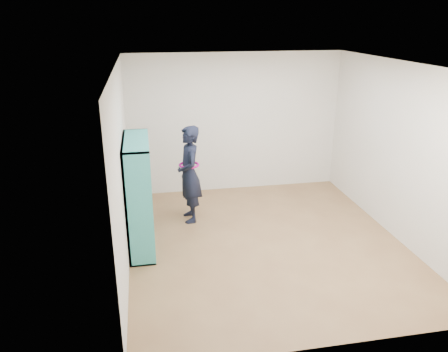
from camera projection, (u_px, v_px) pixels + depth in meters
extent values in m
plane|color=brown|center=(265.00, 242.00, 6.55)|extent=(4.50, 4.50, 0.00)
plane|color=white|center=(272.00, 65.00, 5.66)|extent=(4.50, 4.50, 0.00)
cube|color=silver|center=(122.00, 168.00, 5.76)|extent=(0.02, 4.50, 2.60)
cube|color=silver|center=(399.00, 152.00, 6.45)|extent=(0.02, 4.50, 2.60)
cube|color=silver|center=(235.00, 123.00, 8.18)|extent=(4.00, 0.02, 2.60)
cube|color=silver|center=(336.00, 234.00, 4.03)|extent=(4.00, 0.02, 2.60)
cube|color=teal|center=(139.00, 212.00, 5.65)|extent=(0.35, 0.03, 1.61)
cube|color=teal|center=(139.00, 180.00, 6.75)|extent=(0.35, 0.03, 1.61)
cube|color=teal|center=(143.00, 244.00, 6.47)|extent=(0.35, 1.21, 0.03)
cube|color=teal|center=(135.00, 141.00, 5.92)|extent=(0.35, 1.21, 0.03)
cube|color=teal|center=(127.00, 195.00, 6.17)|extent=(0.03, 1.21, 1.61)
cube|color=teal|center=(139.00, 200.00, 6.02)|extent=(0.33, 0.03, 1.56)
cube|color=teal|center=(139.00, 190.00, 6.38)|extent=(0.33, 0.03, 1.56)
cube|color=teal|center=(141.00, 219.00, 6.33)|extent=(0.33, 1.16, 0.03)
cube|color=teal|center=(139.00, 195.00, 6.20)|extent=(0.33, 1.16, 0.03)
cube|color=teal|center=(137.00, 169.00, 6.06)|extent=(0.33, 1.16, 0.03)
cube|color=beige|center=(144.00, 253.00, 6.09)|extent=(0.22, 0.14, 0.08)
cube|color=black|center=(143.00, 224.00, 5.88)|extent=(0.18, 0.16, 0.24)
cube|color=maroon|center=(141.00, 198.00, 5.75)|extent=(0.18, 0.16, 0.24)
cube|color=silver|center=(139.00, 174.00, 5.69)|extent=(0.22, 0.14, 0.08)
cube|color=navy|center=(144.00, 238.00, 6.38)|extent=(0.18, 0.16, 0.21)
cube|color=brown|center=(142.00, 211.00, 6.23)|extent=(0.18, 0.16, 0.28)
cube|color=#BFB28C|center=(140.00, 191.00, 6.18)|extent=(0.22, 0.14, 0.08)
cube|color=#26594C|center=(139.00, 161.00, 5.97)|extent=(0.18, 0.16, 0.24)
cube|color=beige|center=(144.00, 225.00, 6.72)|extent=(0.18, 0.16, 0.27)
cube|color=black|center=(142.00, 206.00, 6.67)|extent=(0.22, 0.14, 0.06)
cube|color=maroon|center=(140.00, 177.00, 6.45)|extent=(0.18, 0.16, 0.27)
cube|color=silver|center=(139.00, 151.00, 6.32)|extent=(0.18, 0.16, 0.29)
imported|color=black|center=(189.00, 174.00, 7.02)|extent=(0.42, 0.61, 1.59)
torus|color=#B90E85|center=(189.00, 165.00, 6.97)|extent=(0.35, 0.35, 0.04)
cube|color=silver|center=(179.00, 167.00, 7.03)|extent=(0.04, 0.11, 0.14)
cube|color=black|center=(179.00, 167.00, 7.03)|extent=(0.04, 0.11, 0.14)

